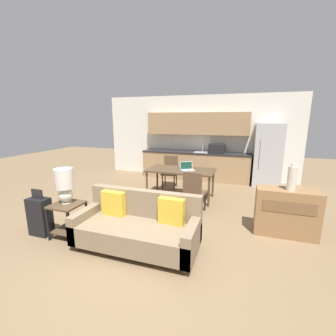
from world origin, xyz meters
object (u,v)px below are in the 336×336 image
Objects in this scene: dining_table at (181,172)px; table_lamp at (64,184)px; side_table at (68,215)px; laptop at (187,168)px; credenza at (286,212)px; couch at (138,226)px; dining_chair_far_left at (170,170)px; dining_chair_near_right at (194,191)px; suitcase at (40,216)px; vase at (292,178)px; refrigerator at (267,155)px.

table_lamp is at bearing -119.26° from dining_table.
laptop reaches higher than side_table.
side_table is 3.69m from credenza.
side_table is 1.44× the size of laptop.
couch is (-0.04, -2.31, -0.34)m from dining_table.
dining_chair_far_left is at bearing 98.96° from laptop.
credenza reaches higher than side_table.
dining_chair_near_right is at bearing -57.90° from dining_table.
dining_chair_far_left reaches higher than suitcase.
dining_table is at bearing -49.68° from dining_chair_near_right.
table_lamp reaches higher than suitcase.
dining_chair_far_left is 1.00× the size of dining_chair_near_right.
vase is (2.20, -1.22, 0.34)m from dining_table.
refrigerator is 2.89m from dining_chair_far_left.
credenza is at bearing 18.66° from table_lamp.
laptop reaches higher than suitcase.
table_lamp is 3.74m from credenza.
vase reaches higher than dining_chair_near_right.
table_lamp reaches higher than dining_chair_near_right.
dining_chair_near_right is (-1.69, 0.41, -0.52)m from vase.
credenza is 1.08× the size of dining_chair_far_left.
suitcase is (-2.31, -1.69, -0.17)m from dining_chair_near_right.
dining_chair_near_right is (1.81, 1.60, 0.11)m from side_table.
credenza is (3.48, 1.22, 0.02)m from side_table.
dining_chair_near_right is (1.84, 1.56, -0.41)m from table_lamp.
credenza is at bearing 18.33° from suitcase.
dining_table is 2.34m from couch.
couch is 2.35m from laptop.
laptop is (-1.95, -1.90, -0.13)m from refrigerator.
dining_chair_near_right reaches higher than suitcase.
vase is at bearing 17.81° from suitcase.
credenza is 1.08× the size of dining_chair_near_right.
vase is 1.10× the size of laptop.
suitcase is at bearing -169.19° from side_table.
dining_chair_near_right is 0.92m from laptop.
vase is at bearing 18.08° from table_lamp.
suitcase is at bearing 44.40° from dining_chair_near_right.
laptop is at bearing 51.82° from suitcase.
table_lamp reaches higher than dining_table.
dining_chair_near_right reaches higher than dining_table.
suitcase is at bearing -131.71° from refrigerator.
vase reaches higher than dining_chair_far_left.
credenza is 2.22× the size of vase.
dining_table is at bearing 150.96° from vase.
dining_chair_near_right is (0.51, -0.82, -0.18)m from dining_table.
couch is 2.58m from vase.
dining_table is 2.80× the size of side_table.
refrigerator is 0.98× the size of couch.
dining_chair_far_left reaches higher than dining_table.
vase is at bearing -61.36° from credenza.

